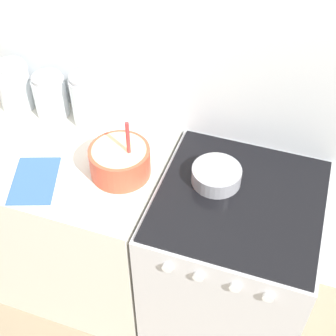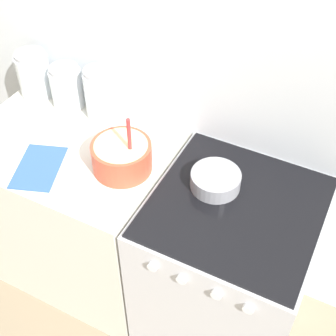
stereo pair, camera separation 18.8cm
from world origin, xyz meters
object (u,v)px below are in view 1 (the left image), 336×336
(storage_jar_right, at_px, (87,103))
(baking_pan, at_px, (216,175))
(stove, at_px, (230,263))
(storage_jar_middle, at_px, (51,98))
(storage_jar_left, at_px, (15,89))
(mixing_bowl, at_px, (120,160))

(storage_jar_right, bearing_deg, baking_pan, -15.69)
(stove, distance_m, storage_jar_middle, 1.12)
(baking_pan, height_order, storage_jar_left, storage_jar_left)
(stove, relative_size, storage_jar_left, 3.88)
(stove, relative_size, baking_pan, 4.47)
(storage_jar_left, xyz_separation_m, storage_jar_right, (0.38, 0.00, 0.01))
(mixing_bowl, xyz_separation_m, storage_jar_middle, (-0.46, 0.26, 0.02))
(stove, xyz_separation_m, baking_pan, (-0.12, 0.06, 0.48))
(stove, relative_size, storage_jar_middle, 4.31)
(storage_jar_right, bearing_deg, mixing_bowl, -44.22)
(storage_jar_middle, bearing_deg, baking_pan, -12.29)
(mixing_bowl, height_order, storage_jar_middle, mixing_bowl)
(storage_jar_left, distance_m, storage_jar_middle, 0.19)
(storage_jar_right, bearing_deg, storage_jar_middle, 180.00)
(stove, height_order, storage_jar_right, storage_jar_right)
(storage_jar_middle, bearing_deg, storage_jar_left, 180.00)
(storage_jar_middle, xyz_separation_m, storage_jar_right, (0.19, 0.00, 0.02))
(baking_pan, relative_size, storage_jar_right, 0.80)
(stove, height_order, storage_jar_left, storage_jar_left)
(storage_jar_left, bearing_deg, baking_pan, -10.09)
(baking_pan, bearing_deg, storage_jar_middle, 167.71)
(mixing_bowl, relative_size, baking_pan, 1.37)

